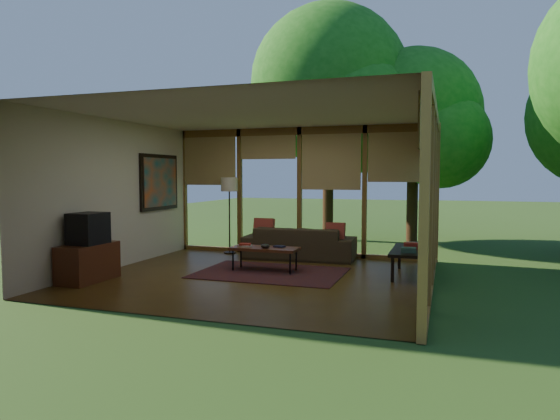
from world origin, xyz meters
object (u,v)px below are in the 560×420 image
(floor_lamp, at_px, (229,189))
(media_cabinet, at_px, (88,262))
(television, at_px, (88,228))
(sofa, at_px, (299,243))
(side_console, at_px, (410,252))
(coffee_table, at_px, (265,249))

(floor_lamp, bearing_deg, media_cabinet, -106.22)
(television, bearing_deg, sofa, 50.28)
(floor_lamp, xyz_separation_m, side_console, (3.90, -1.27, -1.00))
(sofa, distance_m, coffee_table, 1.46)
(floor_lamp, relative_size, side_console, 1.18)
(media_cabinet, height_order, coffee_table, media_cabinet)
(media_cabinet, distance_m, television, 0.55)
(coffee_table, relative_size, side_console, 0.86)
(floor_lamp, xyz_separation_m, coffee_table, (1.42, -1.66, -1.01))
(media_cabinet, height_order, side_console, media_cabinet)
(media_cabinet, height_order, floor_lamp, floor_lamp)
(media_cabinet, height_order, television, television)
(media_cabinet, bearing_deg, sofa, 50.06)
(sofa, bearing_deg, side_console, 151.96)
(sofa, height_order, television, television)
(television, bearing_deg, media_cabinet, 180.00)
(television, relative_size, side_console, 0.39)
(coffee_table, bearing_deg, side_console, 8.87)
(television, height_order, side_console, television)
(media_cabinet, relative_size, floor_lamp, 0.61)
(floor_lamp, distance_m, coffee_table, 2.41)
(media_cabinet, bearing_deg, floor_lamp, 73.78)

